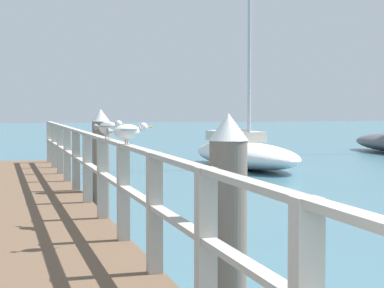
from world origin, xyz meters
TOP-DOWN VIEW (x-y plane):
  - pier_deck at (0.00, 9.30)m, footprint 2.43×18.60m
  - pier_railing at (1.14, 9.30)m, footprint 0.12×17.12m
  - dock_piling_near at (1.52, 4.61)m, footprint 0.29×0.29m
  - dock_piling_far at (1.52, 11.39)m, footprint 0.29×0.29m
  - seagull_foreground at (1.14, 6.73)m, footprint 0.47×0.22m
  - seagull_background at (1.14, 8.02)m, footprint 0.31×0.41m
  - boat_0 at (7.05, 20.31)m, footprint 2.48×6.27m

SIDE VIEW (x-z plane):
  - pier_deck at x=0.00m, z-range 0.00..0.47m
  - boat_0 at x=7.05m, z-range -3.68..4.60m
  - dock_piling_near at x=1.52m, z-range 0.01..1.81m
  - dock_piling_far at x=1.52m, z-range 0.01..1.81m
  - pier_railing at x=1.14m, z-range 0.58..1.59m
  - seagull_foreground at x=1.14m, z-range 1.50..1.72m
  - seagull_background at x=1.14m, z-range 1.50..1.72m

